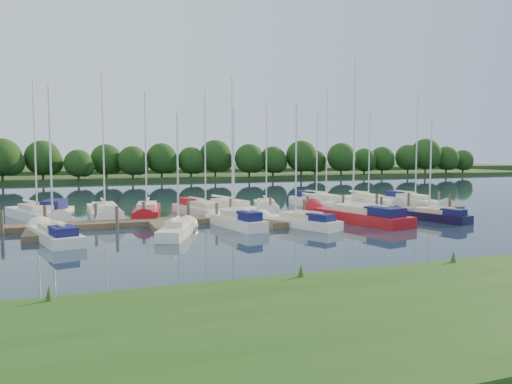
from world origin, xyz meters
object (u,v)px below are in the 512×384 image
object	(u,v)px
sailboat_n_0	(36,216)
sailboat_n_5	(231,211)
dock	(259,218)
motorboat	(54,214)
sailboat_s_2	(237,223)

from	to	relation	value
sailboat_n_0	sailboat_n_5	distance (m)	15.73
dock	sailboat_n_5	world-z (taller)	sailboat_n_5
motorboat	sailboat_n_5	bearing A→B (deg)	-174.75
sailboat_n_5	sailboat_s_2	xyz separation A→B (m)	(-1.97, -7.78, 0.06)
dock	sailboat_s_2	xyz separation A→B (m)	(-2.78, -2.90, 0.14)
sailboat_n_0	sailboat_n_5	world-z (taller)	sailboat_n_5
sailboat_n_0	motorboat	distance (m)	1.38
motorboat	sailboat_s_2	size ratio (longest dim) A/B	0.71
sailboat_n_0	motorboat	xyz separation A→B (m)	(1.29, 0.48, 0.09)
dock	sailboat_n_0	bearing A→B (deg)	157.83
sailboat_n_0	sailboat_s_2	xyz separation A→B (m)	(13.65, -9.59, 0.06)
motorboat	sailboat_s_2	xyz separation A→B (m)	(12.36, -10.08, -0.03)
dock	sailboat_s_2	distance (m)	4.02
motorboat	sailboat_n_5	distance (m)	14.52
motorboat	sailboat_n_0	bearing A→B (deg)	34.98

